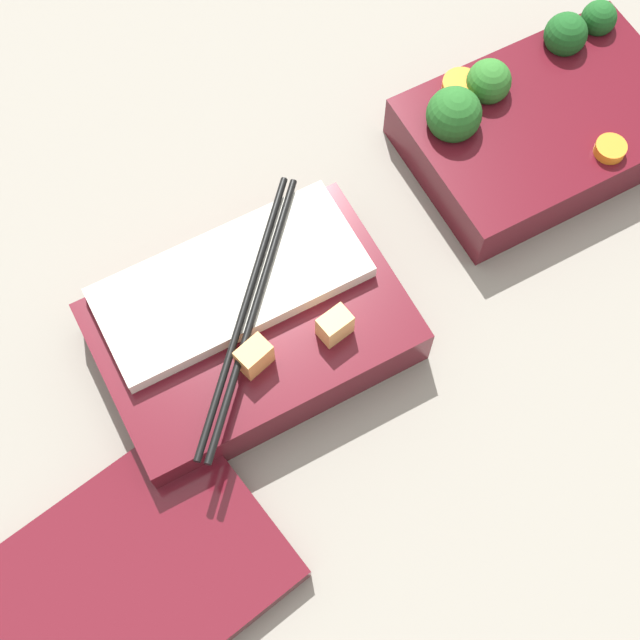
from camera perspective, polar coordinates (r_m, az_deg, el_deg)
name	(u,v)px	position (r m, az deg, el deg)	size (l,w,h in m)	color
ground_plane	(421,236)	(0.69, 6.49, 5.34)	(3.00, 3.00, 0.00)	gray
bento_tray_vegetable	(540,121)	(0.74, 13.90, 12.25)	(0.21, 0.14, 0.07)	#510F19
bento_tray_rice	(250,326)	(0.63, -4.51, -0.36)	(0.21, 0.17, 0.06)	#510F19
bento_lid	(118,590)	(0.61, -12.83, -16.47)	(0.21, 0.14, 0.02)	#510F19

